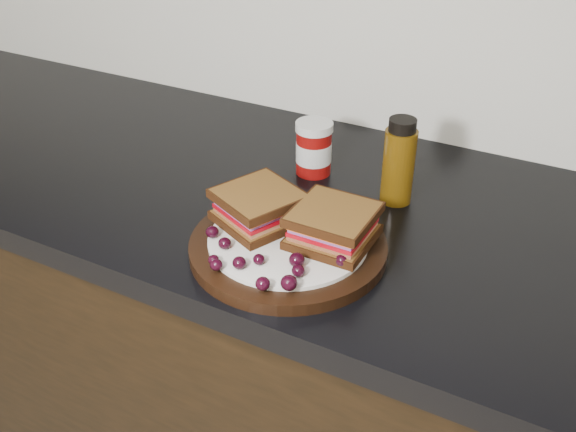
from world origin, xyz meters
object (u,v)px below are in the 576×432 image
at_px(plate, 288,246).
at_px(sandwich_left, 259,207).
at_px(condiment_jar, 314,148).
at_px(oil_bottle, 399,161).

relative_size(plate, sandwich_left, 2.58).
bearing_deg(plate, condiment_jar, 107.45).
relative_size(sandwich_left, condiment_jar, 1.16).
distance_m(plate, oil_bottle, 0.23).
distance_m(condiment_jar, oil_bottle, 0.16).
bearing_deg(sandwich_left, oil_bottle, 77.25).
bearing_deg(oil_bottle, condiment_jar, 171.89).
bearing_deg(condiment_jar, oil_bottle, -8.11).
bearing_deg(oil_bottle, plate, -112.38).
xyz_separation_m(plate, condiment_jar, (-0.07, 0.23, 0.04)).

